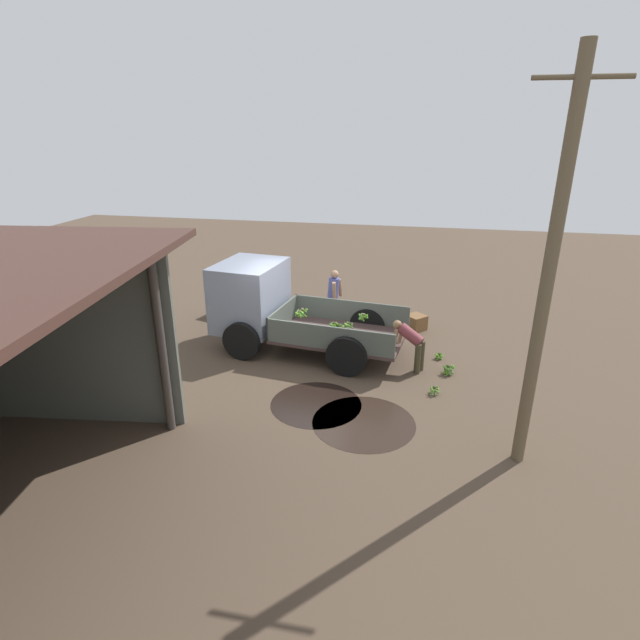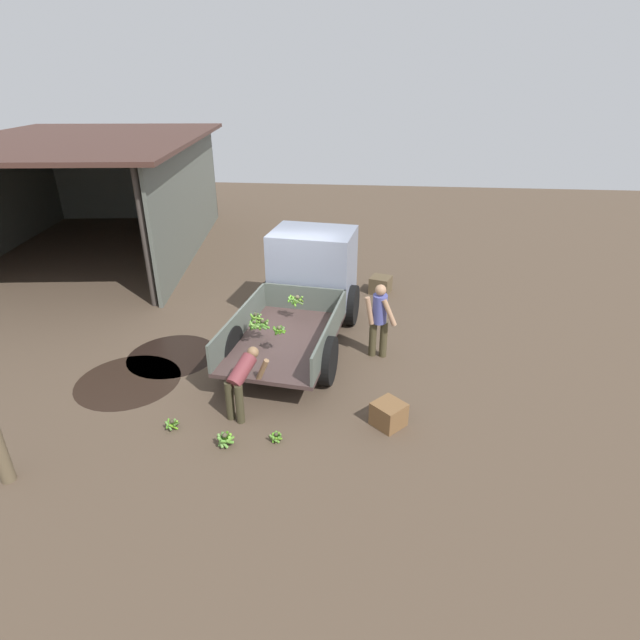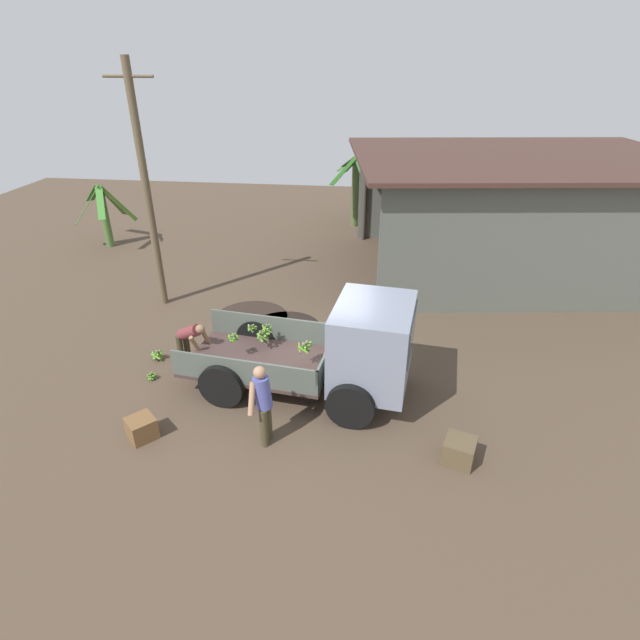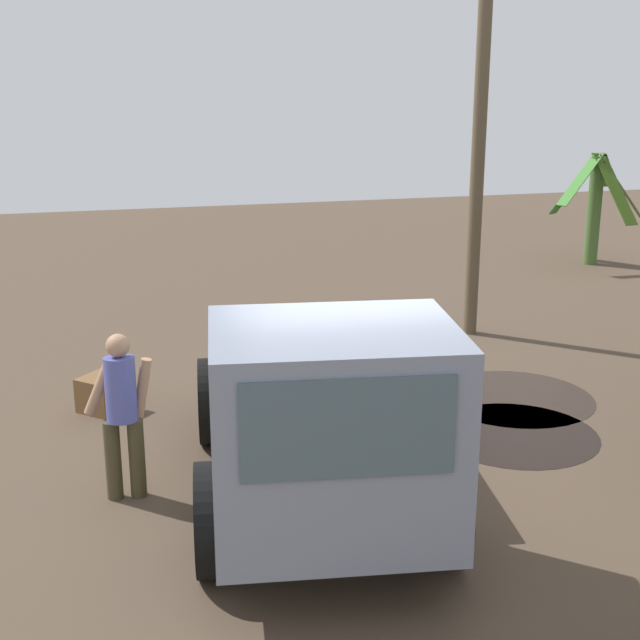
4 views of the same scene
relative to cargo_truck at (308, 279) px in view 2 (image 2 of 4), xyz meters
name	(u,v)px [view 2 (image 2 of 4)]	position (x,y,z in m)	size (l,w,h in m)	color
ground	(277,339)	(-0.88, 0.61, -1.12)	(36.00, 36.00, 0.00)	brown
mud_patch_0	(128,381)	(-2.88, 3.17, -1.12)	(1.98, 1.98, 0.01)	black
mud_patch_1	(172,356)	(-1.84, 2.68, -1.12)	(1.86, 1.86, 0.01)	black
cargo_truck	(308,279)	(0.00, 0.00, 0.00)	(4.86, 2.63, 2.13)	#453330
warehouse_shed	(91,168)	(5.15, 7.69, 1.55)	(10.92, 8.54, 3.65)	#5A5F55
person_foreground_visitor	(379,317)	(-1.42, -1.62, -0.21)	(0.39, 0.67, 1.63)	#443D26
person_worker_loading	(242,379)	(-3.64, 0.69, -0.42)	(0.81, 0.74, 1.14)	#3B3622
banana_bunch_on_ground_0	(172,424)	(-4.21, 1.77, -1.01)	(0.22, 0.23, 0.19)	#403A29
banana_bunch_on_ground_1	(276,437)	(-4.33, 0.00, -1.03)	(0.22, 0.22, 0.16)	#413A2A
banana_bunch_on_ground_2	(225,439)	(-4.52, 0.78, -0.99)	(0.29, 0.30, 0.24)	#4C4531
wooden_crate_0	(389,414)	(-3.71, -1.81, -0.91)	(0.47, 0.47, 0.42)	brown
wooden_crate_1	(381,285)	(2.07, -1.71, -0.89)	(0.52, 0.52, 0.45)	brown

